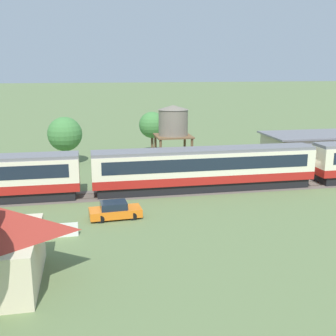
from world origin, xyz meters
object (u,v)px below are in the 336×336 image
(water_tower, at_px, (173,122))
(parked_car_orange, at_px, (115,211))
(yard_tree_2, at_px, (65,134))
(yard_tree_0, at_px, (152,125))
(station_building, at_px, (311,148))
(passenger_train, at_px, (208,167))

(water_tower, height_order, parked_car_orange, water_tower)
(parked_car_orange, xyz_separation_m, yard_tree_2, (-4.62, 20.41, 3.18))
(yard_tree_0, xyz_separation_m, yard_tree_2, (-11.48, -4.20, -0.27))
(parked_car_orange, relative_size, yard_tree_2, 0.71)
(yard_tree_0, bearing_deg, station_building, -26.67)
(yard_tree_0, bearing_deg, water_tower, -86.30)
(parked_car_orange, bearing_deg, yard_tree_0, 70.67)
(parked_car_orange, bearing_deg, passenger_train, 30.06)
(passenger_train, height_order, parked_car_orange, passenger_train)
(station_building, distance_m, yard_tree_2, 30.60)
(passenger_train, height_order, yard_tree_0, yard_tree_0)
(yard_tree_0, height_order, yard_tree_2, yard_tree_2)
(station_building, bearing_deg, passenger_train, -150.93)
(water_tower, relative_size, parked_car_orange, 1.83)
(yard_tree_2, bearing_deg, passenger_train, -44.83)
(station_building, bearing_deg, parked_car_orange, -149.11)
(passenger_train, xyz_separation_m, parked_car_orange, (-9.51, -6.37, -1.67))
(station_building, relative_size, parked_car_orange, 2.70)
(parked_car_orange, xyz_separation_m, yard_tree_0, (6.86, 24.61, 3.45))
(station_building, xyz_separation_m, parked_car_orange, (-25.49, -15.25, -1.26))
(passenger_train, bearing_deg, water_tower, 104.87)
(station_building, relative_size, yard_tree_2, 1.93)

